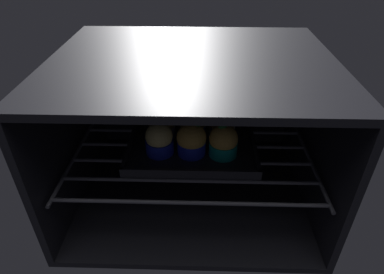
{
  "coord_description": "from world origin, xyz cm",
  "views": [
    {
      "loc": [
        1.8,
        -41.93,
        59.21
      ],
      "look_at": [
        0.0,
        20.56,
        17.14
      ],
      "focal_mm": 30.4,
      "sensor_mm": 36.0,
      "label": 1
    }
  ],
  "objects": [
    {
      "name": "oven_cavity",
      "position": [
        0.0,
        26.25,
        17.0
      ],
      "size": [
        59.0,
        47.0,
        37.0
      ],
      "color": "black",
      "rests_on": "ground"
    },
    {
      "name": "oven_rack",
      "position": [
        0.0,
        22.0,
        13.6
      ],
      "size": [
        54.8,
        42.0,
        0.8
      ],
      "color": "#51515B",
      "rests_on": "oven_cavity"
    },
    {
      "name": "baking_tray",
      "position": [
        0.0,
        20.56,
        14.7
      ],
      "size": [
        29.53,
        22.22,
        2.2
      ],
      "color": "black",
      "rests_on": "oven_rack"
    },
    {
      "name": "muffin_row0_col0",
      "position": [
        -7.15,
        17.15,
        18.55
      ],
      "size": [
        6.32,
        6.32,
        7.39
      ],
      "color": "#1928B7",
      "rests_on": "baking_tray"
    },
    {
      "name": "muffin_row0_col1",
      "position": [
        -0.04,
        17.04,
        18.65
      ],
      "size": [
        6.58,
        6.58,
        7.7
      ],
      "color": "#1928B7",
      "rests_on": "baking_tray"
    },
    {
      "name": "muffin_row0_col2",
      "position": [
        7.0,
        16.72,
        18.64
      ],
      "size": [
        6.33,
        6.33,
        7.9
      ],
      "color": "#0C8C84",
      "rests_on": "baking_tray"
    },
    {
      "name": "muffin_row1_col0",
      "position": [
        -7.27,
        23.98,
        18.93
      ],
      "size": [
        6.83,
        6.83,
        7.92
      ],
      "color": "silver",
      "rests_on": "baking_tray"
    },
    {
      "name": "muffin_row1_col1",
      "position": [
        -0.35,
        24.27,
        18.56
      ],
      "size": [
        6.56,
        6.56,
        7.32
      ],
      "color": "#1928B7",
      "rests_on": "baking_tray"
    },
    {
      "name": "muffin_row1_col2",
      "position": [
        7.03,
        24.24,
        18.38
      ],
      "size": [
        6.33,
        6.33,
        7.0
      ],
      "color": "silver",
      "rests_on": "baking_tray"
    }
  ]
}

